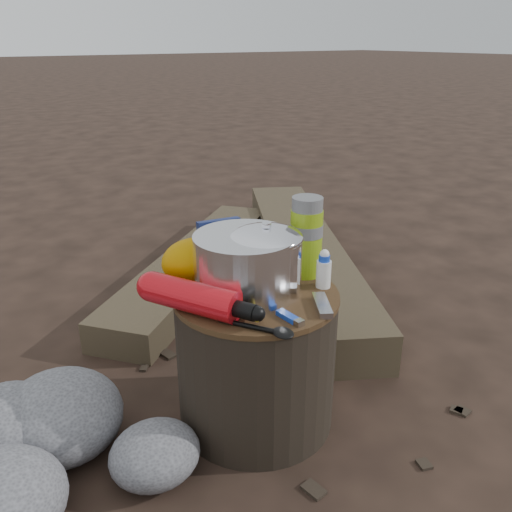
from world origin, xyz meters
TOP-DOWN VIEW (x-y plane):
  - ground at (0.00, 0.00)m, footprint 60.00×60.00m
  - stump at (0.00, 0.00)m, footprint 0.41×0.41m
  - log_main at (0.75, 0.73)m, footprint 1.07×1.65m
  - log_small at (0.31, 0.92)m, footprint 1.21×1.06m
  - foil_windscreen at (-0.02, 0.02)m, footprint 0.25×0.25m
  - camping_pot at (0.02, -0.01)m, footprint 0.17×0.17m
  - fuel_bottle at (-0.18, 0.00)m, footprint 0.21×0.31m
  - thermos at (0.17, 0.02)m, footprint 0.08×0.08m
  - travel_mug at (0.09, 0.15)m, footprint 0.08×0.08m
  - stuff_sack at (-0.09, 0.15)m, footprint 0.17×0.14m
  - food_pouch at (-0.01, 0.16)m, footprint 0.12×0.05m
  - lighter at (-0.01, -0.15)m, footprint 0.02×0.08m
  - multitool at (0.08, -0.15)m, footprint 0.08×0.11m
  - spork at (-0.11, -0.14)m, footprint 0.12×0.16m
  - squeeze_bottle at (0.16, -0.07)m, footprint 0.04×0.04m

SIDE VIEW (x-z plane):
  - ground at x=0.00m, z-range 0.00..0.00m
  - log_small at x=0.31m, z-range 0.00..0.11m
  - log_main at x=0.75m, z-range 0.00..0.15m
  - stump at x=0.00m, z-range 0.00..0.38m
  - spork at x=-0.11m, z-range 0.38..0.39m
  - lighter at x=-0.01m, z-range 0.38..0.39m
  - multitool at x=0.08m, z-range 0.38..0.40m
  - fuel_bottle at x=-0.18m, z-range 0.38..0.45m
  - squeeze_bottle at x=0.16m, z-range 0.38..0.47m
  - travel_mug at x=0.09m, z-range 0.38..0.49m
  - stuff_sack at x=-0.09m, z-range 0.38..0.50m
  - food_pouch at x=-0.01m, z-range 0.38..0.53m
  - foil_windscreen at x=-0.02m, z-range 0.38..0.53m
  - camping_pot at x=0.02m, z-range 0.38..0.55m
  - thermos at x=0.17m, z-range 0.38..0.59m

